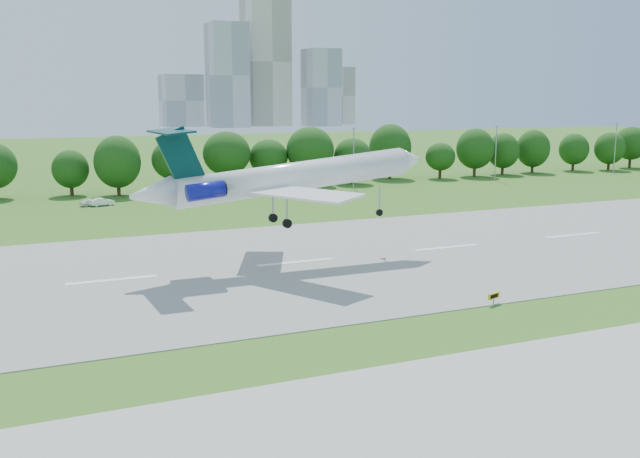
{
  "coord_description": "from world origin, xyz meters",
  "views": [
    {
      "loc": [
        -48.39,
        -47.59,
        18.35
      ],
      "look_at": [
        -20.05,
        18.0,
        5.07
      ],
      "focal_mm": 40.0,
      "sensor_mm": 36.0,
      "label": 1
    }
  ],
  "objects_px": {
    "service_vehicle_a": "(102,202)",
    "service_vehicle_b": "(91,203)",
    "airliner": "(280,178)",
    "taxi_sign_left": "(494,296)"
  },
  "relations": [
    {
      "from": "service_vehicle_a",
      "to": "service_vehicle_b",
      "type": "distance_m",
      "value": 1.86
    },
    {
      "from": "service_vehicle_a",
      "to": "service_vehicle_b",
      "type": "xyz_separation_m",
      "value": [
        -1.82,
        0.35,
        -0.06
      ]
    },
    {
      "from": "taxi_sign_left",
      "to": "service_vehicle_b",
      "type": "height_order",
      "value": "service_vehicle_b"
    },
    {
      "from": "airliner",
      "to": "taxi_sign_left",
      "type": "height_order",
      "value": "airliner"
    },
    {
      "from": "taxi_sign_left",
      "to": "service_vehicle_a",
      "type": "height_order",
      "value": "service_vehicle_a"
    },
    {
      "from": "airliner",
      "to": "service_vehicle_a",
      "type": "height_order",
      "value": "airliner"
    },
    {
      "from": "taxi_sign_left",
      "to": "service_vehicle_a",
      "type": "xyz_separation_m",
      "value": [
        -25.13,
        75.15,
        -0.13
      ]
    },
    {
      "from": "airliner",
      "to": "taxi_sign_left",
      "type": "distance_m",
      "value": 26.79
    },
    {
      "from": "service_vehicle_b",
      "to": "taxi_sign_left",
      "type": "bearing_deg",
      "value": -172.66
    },
    {
      "from": "airliner",
      "to": "service_vehicle_b",
      "type": "bearing_deg",
      "value": 102.9
    }
  ]
}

